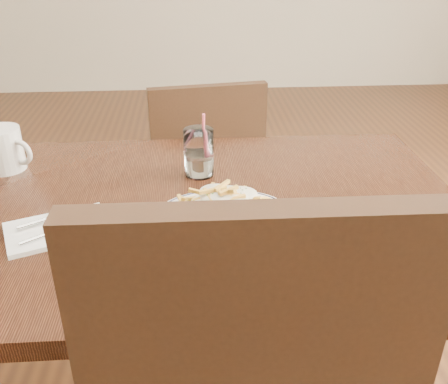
{
  "coord_description": "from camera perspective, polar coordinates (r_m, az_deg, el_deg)",
  "views": [
    {
      "loc": [
        -0.01,
        -0.97,
        1.3
      ],
      "look_at": [
        0.05,
        -0.07,
        0.82
      ],
      "focal_mm": 40.0,
      "sensor_mm": 36.0,
      "label": 1
    }
  ],
  "objects": [
    {
      "name": "chair_far",
      "position": [
        1.86,
        -2.24,
        1.92
      ],
      "size": [
        0.45,
        0.45,
        0.85
      ],
      "color": "black",
      "rests_on": "ground"
    },
    {
      "name": "cutlery",
      "position": [
        1.08,
        -18.48,
        -3.47
      ],
      "size": [
        0.19,
        0.18,
        0.01
      ],
      "color": "silver",
      "rests_on": "napkin"
    },
    {
      "name": "water_glass",
      "position": [
        1.24,
        -2.89,
        4.2
      ],
      "size": [
        0.07,
        0.07,
        0.16
      ],
      "color": "white",
      "rests_on": "table"
    },
    {
      "name": "coffee_mug",
      "position": [
        1.38,
        -23.86,
        4.48
      ],
      "size": [
        0.13,
        0.1,
        0.11
      ],
      "color": "silver",
      "rests_on": "table"
    },
    {
      "name": "fries_plate",
      "position": [
        1.05,
        -0.0,
        -2.88
      ],
      "size": [
        0.35,
        0.32,
        0.02
      ],
      "color": "silver",
      "rests_on": "table"
    },
    {
      "name": "table",
      "position": [
        1.16,
        -2.76,
        -4.91
      ],
      "size": [
        1.2,
        0.8,
        0.75
      ],
      "color": "black",
      "rests_on": "ground"
    },
    {
      "name": "napkin",
      "position": [
        1.07,
        -18.46,
        -4.03
      ],
      "size": [
        0.24,
        0.2,
        0.01
      ],
      "primitive_type": "cube",
      "rotation": [
        0.0,
        0.0,
        0.38
      ],
      "color": "silver",
      "rests_on": "table"
    },
    {
      "name": "loaded_fries",
      "position": [
        1.03,
        0.0,
        -0.94
      ],
      "size": [
        0.22,
        0.19,
        0.06
      ],
      "color": "gold",
      "rests_on": "fries_plate"
    }
  ]
}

